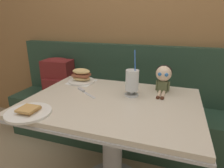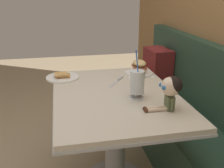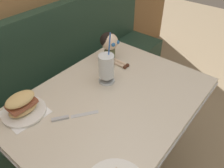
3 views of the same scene
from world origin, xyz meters
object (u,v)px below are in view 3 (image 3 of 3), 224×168
Objects in this scene: sandwich_plate at (22,106)px; butter_knife at (67,117)px; milkshake_glass at (106,67)px; seated_doll at (110,43)px.

sandwich_plate is 0.23m from butter_knife.
milkshake_glass is 0.24m from seated_doll.
butter_knife is at bearing -173.74° from milkshake_glass.
sandwich_plate is at bearing 178.14° from seated_doll.
milkshake_glass is 1.44× the size of sandwich_plate.
butter_knife is (-0.35, -0.04, -0.10)m from milkshake_glass.
sandwich_plate is 1.01× the size of seated_doll.
butter_knife is at bearing -162.28° from seated_doll.
milkshake_glass is at bearing 6.26° from butter_knife.
milkshake_glass is at bearing -18.71° from sandwich_plate.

